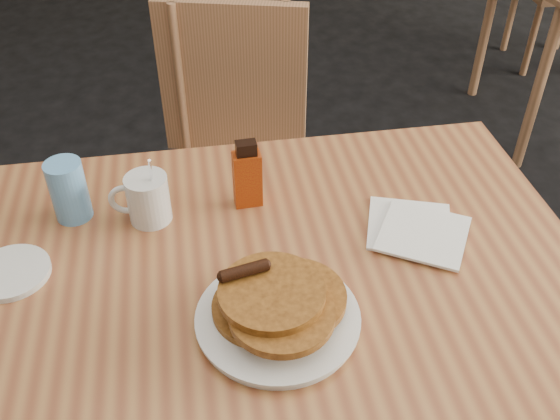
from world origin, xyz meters
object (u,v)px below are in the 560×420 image
object	(u,v)px
chair_main_far	(235,143)
blue_tumbler	(69,190)
pancake_plate	(277,310)
coffee_mug	(147,198)
syrup_bottle	(247,176)
main_table	(246,289)

from	to	relation	value
chair_main_far	blue_tumbler	world-z (taller)	chair_main_far
pancake_plate	blue_tumbler	size ratio (longest dim) A/B	2.16
coffee_mug	blue_tumbler	xyz separation A→B (m)	(-0.15, 0.02, 0.01)
syrup_bottle	main_table	bearing A→B (deg)	-101.48
syrup_bottle	blue_tumbler	xyz separation A→B (m)	(-0.35, -0.02, -0.01)
syrup_bottle	blue_tumbler	bearing A→B (deg)	174.80
pancake_plate	syrup_bottle	world-z (taller)	syrup_bottle
main_table	coffee_mug	xyz separation A→B (m)	(-0.19, 0.17, 0.09)
main_table	chair_main_far	xyz separation A→B (m)	(-0.02, 0.72, -0.15)
chair_main_far	blue_tumbler	distance (m)	0.67
chair_main_far	blue_tumbler	bearing A→B (deg)	-111.26
coffee_mug	syrup_bottle	size ratio (longest dim) A/B	1.06
main_table	syrup_bottle	world-z (taller)	syrup_bottle
syrup_bottle	coffee_mug	bearing A→B (deg)	-177.53
pancake_plate	main_table	bearing A→B (deg)	113.99
chair_main_far	coffee_mug	bearing A→B (deg)	-97.29
chair_main_far	pancake_plate	size ratio (longest dim) A/B	3.42
chair_main_far	syrup_bottle	size ratio (longest dim) A/B	6.35
pancake_plate	coffee_mug	size ratio (longest dim) A/B	1.75
main_table	coffee_mug	bearing A→B (deg)	137.99
coffee_mug	blue_tumbler	size ratio (longest dim) A/B	1.23
main_table	pancake_plate	size ratio (longest dim) A/B	5.11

